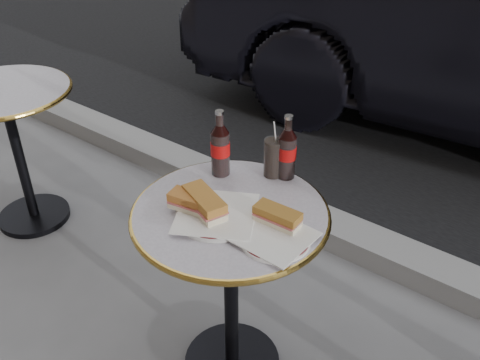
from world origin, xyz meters
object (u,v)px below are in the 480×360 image
Objects in this scene: cola_bottle_left at (220,143)px; cola_glass at (273,158)px; cola_bottle_right at (287,147)px; bistro_table at (231,296)px; plate_left at (216,215)px; plate_right at (275,239)px.

cola_glass is at bearing 34.20° from cola_bottle_left.
cola_bottle_right is 1.69× the size of cola_glass.
cola_bottle_right is at bearing 84.08° from bistro_table.
plate_left is 0.20m from plate_right.
cola_bottle_right reaches higher than cola_glass.
plate_right is at bearing -27.88° from cola_bottle_left.
cola_glass is (0.15, 0.10, -0.05)m from cola_bottle_left.
plate_right is 0.35m from cola_glass.
cola_bottle_right is at bearing 118.07° from plate_right.
bistro_table is 0.53m from cola_bottle_left.
plate_left is at bearing -175.13° from plate_right.
cola_glass reaches higher than bistro_table.
plate_left reaches higher than bistro_table.
plate_right is 1.53× the size of cola_glass.
plate_left is (-0.01, -0.05, 0.37)m from bistro_table.
plate_left is 0.31m from cola_glass.
bistro_table is at bearing -87.18° from cola_glass.
bistro_table is 0.50m from cola_glass.
bistro_table is at bearing -95.92° from cola_bottle_right.
cola_glass is (-0.04, -0.02, -0.05)m from cola_bottle_right.
cola_bottle_left is (-0.35, 0.18, 0.11)m from plate_right.
cola_bottle_left reaches higher than bistro_table.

